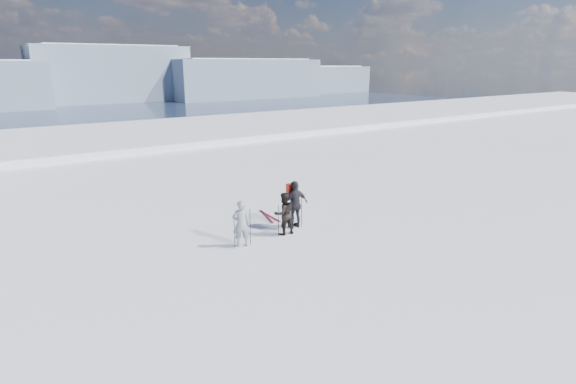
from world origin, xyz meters
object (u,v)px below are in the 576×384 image
Objects in this scene: skier_grey at (241,224)px; skier_pack at (295,204)px; skis_loose at (268,216)px; skier_dark at (284,214)px.

skier_grey is 2.67m from skier_pack.
skis_loose is at bearing -120.50° from skier_grey.
skis_loose is at bearing -80.13° from skier_pack.
skier_dark is at bearing -105.28° from skis_loose.
skier_dark is 0.85m from skier_pack.
skier_pack is (2.62, 0.49, 0.10)m from skier_grey.
skier_pack is (0.76, 0.34, 0.13)m from skier_dark.
skier_dark is 0.95× the size of skis_loose.
skier_grey is 3.34m from skis_loose.
skier_pack is at bearing -82.73° from skis_loose.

